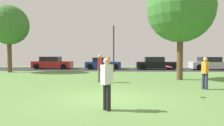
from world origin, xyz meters
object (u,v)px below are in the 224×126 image
(street_lamp_post, at_px, (114,49))
(parked_car_red, at_px, (52,63))
(person_catcher, at_px, (107,81))
(parked_car_blue, at_px, (103,64))
(person_bystander, at_px, (100,67))
(frisbee_disc, at_px, (169,67))
(parked_car_silver, at_px, (211,64))
(parked_car_black, at_px, (156,64))
(maple_tree_far, at_px, (180,9))
(oak_tree_center, at_px, (9,25))
(person_thrower, at_px, (205,72))

(street_lamp_post, bearing_deg, parked_car_red, 151.61)
(person_catcher, bearing_deg, parked_car_blue, 53.67)
(parked_car_blue, bearing_deg, parked_car_red, 179.58)
(person_bystander, relative_size, frisbee_disc, 4.70)
(parked_car_silver, bearing_deg, parked_car_blue, 177.50)
(parked_car_red, xyz_separation_m, parked_car_black, (12.11, -0.30, -0.01))
(maple_tree_far, xyz_separation_m, frisbee_disc, (-1.99, -5.86, -3.53))
(frisbee_disc, distance_m, parked_car_black, 15.69)
(oak_tree_center, bearing_deg, parked_car_blue, 29.51)
(person_thrower, relative_size, frisbee_disc, 4.33)
(parked_car_red, relative_size, parked_car_black, 1.02)
(parked_car_blue, xyz_separation_m, parked_car_black, (6.05, -0.25, 0.03))
(person_bystander, bearing_deg, person_thrower, -108.38)
(parked_car_red, distance_m, parked_car_blue, 6.06)
(person_thrower, distance_m, parked_car_blue, 15.25)
(person_bystander, distance_m, street_lamp_post, 7.74)
(person_catcher, height_order, parked_car_silver, person_catcher)
(parked_car_silver, xyz_separation_m, street_lamp_post, (-10.68, -3.48, 1.60))
(person_thrower, xyz_separation_m, parked_car_blue, (-6.34, 13.86, -0.23))
(frisbee_disc, height_order, parked_car_silver, parked_car_silver)
(parked_car_red, height_order, parked_car_black, parked_car_red)
(person_bystander, height_order, parked_car_red, person_bystander)
(maple_tree_far, relative_size, parked_car_red, 1.55)
(maple_tree_far, relative_size, street_lamp_post, 1.56)
(person_bystander, xyz_separation_m, street_lamp_post, (0.48, 7.62, 1.30))
(frisbee_disc, xyz_separation_m, parked_car_red, (-10.25, 15.87, -0.54))
(maple_tree_far, bearing_deg, parked_car_black, 90.69)
(maple_tree_far, relative_size, person_bystander, 4.10)
(parked_car_red, bearing_deg, frisbee_disc, -57.15)
(maple_tree_far, xyz_separation_m, oak_tree_center, (-14.70, 5.14, -0.25))
(oak_tree_center, bearing_deg, person_catcher, -51.55)
(person_catcher, distance_m, frisbee_disc, 3.14)
(maple_tree_far, bearing_deg, person_catcher, -118.36)
(frisbee_disc, bearing_deg, parked_car_silver, 62.60)
(parked_car_red, bearing_deg, parked_car_silver, -1.81)
(parked_car_blue, bearing_deg, maple_tree_far, -58.25)
(person_bystander, distance_m, parked_car_red, 13.61)
(oak_tree_center, height_order, person_thrower, oak_tree_center)
(frisbee_disc, height_order, street_lamp_post, street_lamp_post)
(person_thrower, relative_size, street_lamp_post, 0.35)
(maple_tree_far, relative_size, parked_car_silver, 1.55)
(person_thrower, height_order, parked_car_silver, person_thrower)
(person_thrower, height_order, parked_car_black, person_thrower)
(maple_tree_far, bearing_deg, street_lamp_post, 128.47)
(person_bystander, bearing_deg, parked_car_black, -19.95)
(person_catcher, bearing_deg, frisbee_disc, -0.00)
(frisbee_disc, relative_size, parked_car_blue, 0.09)
(parked_car_blue, height_order, street_lamp_post, street_lamp_post)
(parked_car_silver, distance_m, street_lamp_post, 11.34)
(parked_car_red, bearing_deg, person_catcher, -66.17)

